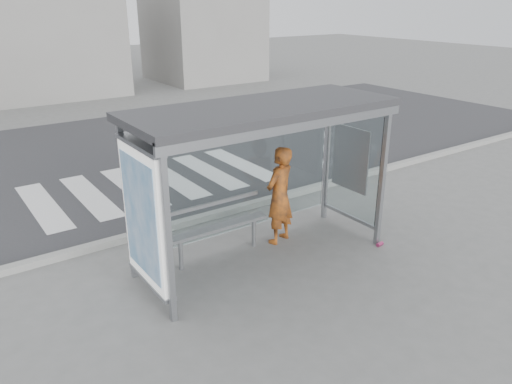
% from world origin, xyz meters
% --- Properties ---
extents(ground, '(80.00, 80.00, 0.00)m').
position_xyz_m(ground, '(0.00, 0.00, 0.00)').
color(ground, '#60605E').
rests_on(ground, ground).
extents(road, '(30.00, 10.00, 0.01)m').
position_xyz_m(road, '(0.00, 7.00, 0.00)').
color(road, '#2E2E31').
rests_on(road, ground).
extents(curb, '(30.00, 0.18, 0.12)m').
position_xyz_m(curb, '(0.00, 1.95, 0.06)').
color(curb, gray).
rests_on(curb, ground).
extents(crosswalk, '(5.55, 3.00, 0.00)m').
position_xyz_m(crosswalk, '(0.00, 4.50, 0.00)').
color(crosswalk, silver).
rests_on(crosswalk, ground).
extents(bus_shelter, '(4.25, 1.65, 2.62)m').
position_xyz_m(bus_shelter, '(-0.37, 0.06, 1.98)').
color(bus_shelter, gray).
rests_on(bus_shelter, ground).
extents(building_center, '(8.00, 5.00, 5.00)m').
position_xyz_m(building_center, '(0.00, 18.00, 2.50)').
color(building_center, gray).
rests_on(building_center, ground).
extents(building_right, '(5.00, 5.00, 7.00)m').
position_xyz_m(building_right, '(9.00, 18.00, 3.50)').
color(building_right, gray).
rests_on(building_right, ground).
extents(person, '(0.74, 0.60, 1.76)m').
position_xyz_m(person, '(0.63, 0.38, 0.88)').
color(person, orange).
rests_on(person, ground).
extents(bench, '(1.83, 0.32, 0.95)m').
position_xyz_m(bench, '(-0.58, 0.50, 0.56)').
color(bench, slate).
rests_on(bench, ground).
extents(soda_can, '(0.14, 0.08, 0.07)m').
position_xyz_m(soda_can, '(1.97, -0.81, 0.04)').
color(soda_can, '#BF3871').
rests_on(soda_can, ground).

